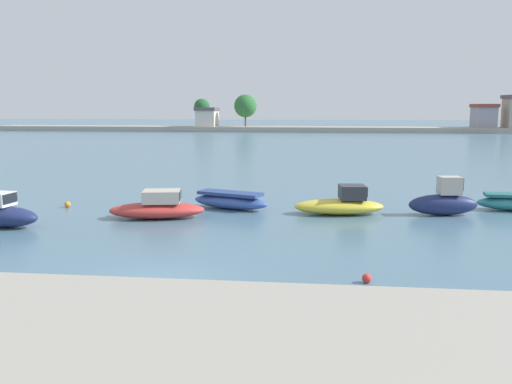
# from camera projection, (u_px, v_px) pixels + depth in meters

# --- Properties ---
(ground_plane) EXTENTS (400.00, 400.00, 0.00)m
(ground_plane) POSITION_uv_depth(u_px,v_px,m) (151.00, 286.00, 16.25)
(ground_plane) COLOR slate
(moored_boat_1) EXTENTS (4.91, 2.51, 1.40)m
(moored_boat_1) POSITION_uv_depth(u_px,v_px,m) (158.00, 208.00, 25.98)
(moored_boat_1) COLOR #C63833
(moored_boat_1) RESTS_ON ground
(moored_boat_2) EXTENTS (4.62, 2.76, 0.92)m
(moored_boat_2) POSITION_uv_depth(u_px,v_px,m) (230.00, 201.00, 28.40)
(moored_boat_2) COLOR #3856A8
(moored_boat_2) RESTS_ON ground
(moored_boat_3) EXTENTS (4.73, 2.18, 1.50)m
(moored_boat_3) POSITION_uv_depth(u_px,v_px,m) (341.00, 204.00, 26.94)
(moored_boat_3) COLOR yellow
(moored_boat_3) RESTS_ON ground
(moored_boat_4) EXTENTS (3.60, 1.45, 1.98)m
(moored_boat_4) POSITION_uv_depth(u_px,v_px,m) (444.00, 201.00, 26.66)
(moored_boat_4) COLOR navy
(moored_boat_4) RESTS_ON ground
(mooring_buoy_0) EXTENTS (0.33, 0.33, 0.33)m
(mooring_buoy_0) POSITION_uv_depth(u_px,v_px,m) (68.00, 204.00, 28.78)
(mooring_buoy_0) COLOR orange
(mooring_buoy_0) RESTS_ON ground
(mooring_buoy_2) EXTENTS (0.30, 0.30, 0.30)m
(mooring_buoy_2) POSITION_uv_depth(u_px,v_px,m) (367.00, 278.00, 16.49)
(mooring_buoy_2) COLOR red
(mooring_buoy_2) RESTS_ON ground
(distant_shoreline) EXTENTS (132.06, 7.79, 7.98)m
(distant_shoreline) POSITION_uv_depth(u_px,v_px,m) (323.00, 123.00, 112.75)
(distant_shoreline) COLOR #9E998C
(distant_shoreline) RESTS_ON ground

